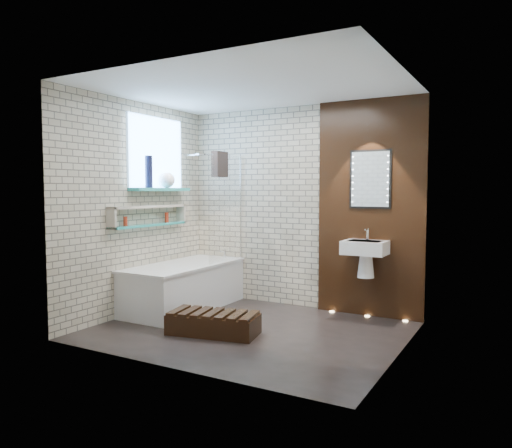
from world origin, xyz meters
The scene contains 15 objects.
ground centered at (0.00, 0.00, 0.00)m, with size 3.20×3.20×0.00m, color black.
room_shell centered at (0.00, 0.00, 1.30)m, with size 3.24×3.20×2.60m.
walnut_panel centered at (0.95, 1.27, 1.30)m, with size 1.30×0.06×2.60m, color black.
clerestory_window centered at (-1.57, 0.35, 1.90)m, with size 0.18×1.00×0.94m.
display_niche centered at (-1.53, 0.15, 1.20)m, with size 0.14×1.30×0.26m.
bathtub centered at (-1.22, 0.45, 0.29)m, with size 0.79×1.74×0.70m.
bath_screen centered at (-0.87, 0.89, 1.28)m, with size 0.01×0.78×1.40m, color white.
towel centered at (-0.87, 0.75, 1.85)m, with size 0.10×0.25×0.33m, color black.
shower_head centered at (-1.30, 0.95, 2.00)m, with size 0.18×0.18×0.02m, color silver.
washbasin centered at (0.95, 1.07, 0.79)m, with size 0.50×0.36×0.58m.
led_mirror centered at (0.95, 1.23, 1.65)m, with size 0.50×0.02×0.70m.
walnut_step centered at (-0.27, -0.30, 0.10)m, with size 0.94×0.42×0.21m, color black.
niche_bottles centered at (-1.53, 0.16, 1.16)m, with size 0.05×0.80×0.13m.
sill_vases centered at (-1.50, 0.36, 1.68)m, with size 0.20×0.49×0.40m.
floor_uplights centered at (0.95, 1.20, 0.01)m, with size 0.96×0.06×0.01m.
Camera 1 is at (2.61, -4.51, 1.52)m, focal length 34.27 mm.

